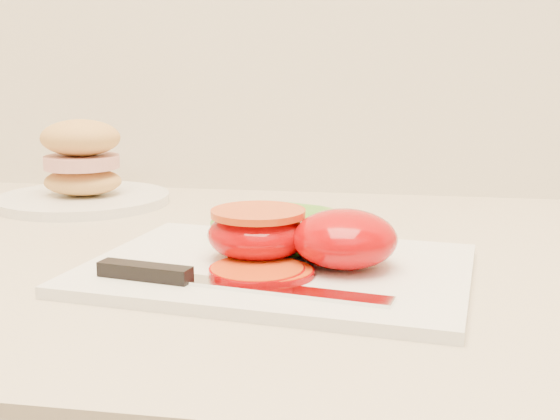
# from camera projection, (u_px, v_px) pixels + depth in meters

# --- Properties ---
(cutting_board) EXTENTS (0.35, 0.27, 0.01)m
(cutting_board) POSITION_uv_depth(u_px,v_px,m) (278.00, 269.00, 0.60)
(cutting_board) COLOR white
(cutting_board) RESTS_ON counter
(tomato_half_dome) EXTENTS (0.09, 0.09, 0.05)m
(tomato_half_dome) POSITION_uv_depth(u_px,v_px,m) (345.00, 239.00, 0.59)
(tomato_half_dome) COLOR #B90001
(tomato_half_dome) RESTS_ON cutting_board
(tomato_half_cut) EXTENTS (0.09, 0.09, 0.04)m
(tomato_half_cut) POSITION_uv_depth(u_px,v_px,m) (258.00, 232.00, 0.61)
(tomato_half_cut) COLOR #B90001
(tomato_half_cut) RESTS_ON cutting_board
(tomato_slice_0) EXTENTS (0.08, 0.08, 0.01)m
(tomato_slice_0) POSITION_uv_depth(u_px,v_px,m) (257.00, 271.00, 0.57)
(tomato_slice_0) COLOR #D2420D
(tomato_slice_0) RESTS_ON cutting_board
(tomato_slice_1) EXTENTS (0.07, 0.07, 0.01)m
(tomato_slice_1) POSITION_uv_depth(u_px,v_px,m) (272.00, 272.00, 0.57)
(tomato_slice_1) COLOR #D2420D
(tomato_slice_1) RESTS_ON cutting_board
(lettuce_leaf_0) EXTENTS (0.18, 0.15, 0.03)m
(lettuce_leaf_0) POSITION_uv_depth(u_px,v_px,m) (285.00, 229.00, 0.66)
(lettuce_leaf_0) COLOR #5DA62B
(lettuce_leaf_0) RESTS_ON cutting_board
(lettuce_leaf_1) EXTENTS (0.12, 0.10, 0.02)m
(lettuce_leaf_1) POSITION_uv_depth(u_px,v_px,m) (327.00, 234.00, 0.66)
(lettuce_leaf_1) COLOR #5DA62B
(lettuce_leaf_1) RESTS_ON cutting_board
(knife) EXTENTS (0.24, 0.05, 0.01)m
(knife) POSITION_uv_depth(u_px,v_px,m) (198.00, 279.00, 0.55)
(knife) COLOR silver
(knife) RESTS_ON cutting_board
(sandwich_plate) EXTENTS (0.22, 0.22, 0.11)m
(sandwich_plate) POSITION_uv_depth(u_px,v_px,m) (83.00, 175.00, 0.90)
(sandwich_plate) COLOR white
(sandwich_plate) RESTS_ON counter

